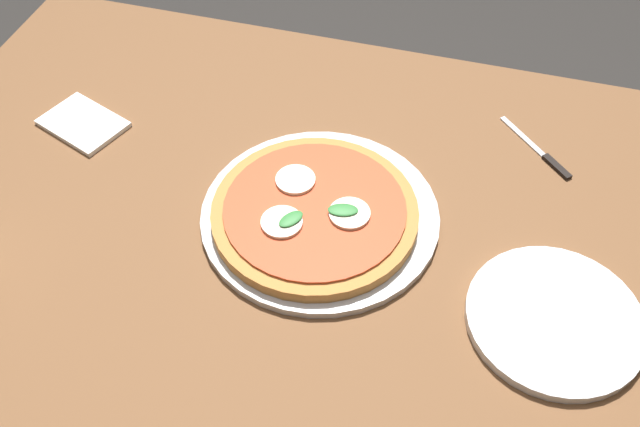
{
  "coord_description": "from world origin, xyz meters",
  "views": [
    {
      "loc": [
        0.24,
        -0.62,
        1.54
      ],
      "look_at": [
        0.06,
        0.01,
        0.78
      ],
      "focal_mm": 39.6,
      "sensor_mm": 36.0,
      "label": 1
    }
  ],
  "objects_px": {
    "serving_tray": "(320,215)",
    "dining_table": "(280,264)",
    "pizza": "(314,213)",
    "knife": "(543,155)",
    "plate_white": "(555,319)",
    "napkin": "(83,123)"
  },
  "relations": [
    {
      "from": "serving_tray",
      "to": "napkin",
      "type": "distance_m",
      "value": 0.43
    },
    {
      "from": "napkin",
      "to": "plate_white",
      "type": "bearing_deg",
      "value": -12.82
    },
    {
      "from": "dining_table",
      "to": "napkin",
      "type": "height_order",
      "value": "napkin"
    },
    {
      "from": "pizza",
      "to": "napkin",
      "type": "bearing_deg",
      "value": 166.71
    },
    {
      "from": "serving_tray",
      "to": "pizza",
      "type": "distance_m",
      "value": 0.02
    },
    {
      "from": "dining_table",
      "to": "knife",
      "type": "bearing_deg",
      "value": 32.34
    },
    {
      "from": "dining_table",
      "to": "pizza",
      "type": "distance_m",
      "value": 0.15
    },
    {
      "from": "serving_tray",
      "to": "plate_white",
      "type": "bearing_deg",
      "value": -14.54
    },
    {
      "from": "serving_tray",
      "to": "knife",
      "type": "xyz_separation_m",
      "value": [
        0.3,
        0.22,
        -0.0
      ]
    },
    {
      "from": "napkin",
      "to": "serving_tray",
      "type": "bearing_deg",
      "value": -11.45
    },
    {
      "from": "plate_white",
      "to": "knife",
      "type": "height_order",
      "value": "plate_white"
    },
    {
      "from": "serving_tray",
      "to": "pizza",
      "type": "xyz_separation_m",
      "value": [
        -0.0,
        -0.01,
        0.02
      ]
    },
    {
      "from": "dining_table",
      "to": "knife",
      "type": "distance_m",
      "value": 0.44
    },
    {
      "from": "serving_tray",
      "to": "dining_table",
      "type": "bearing_deg",
      "value": -170.13
    },
    {
      "from": "pizza",
      "to": "plate_white",
      "type": "xyz_separation_m",
      "value": [
        0.34,
        -0.07,
        -0.02
      ]
    },
    {
      "from": "serving_tray",
      "to": "napkin",
      "type": "bearing_deg",
      "value": 168.55
    },
    {
      "from": "pizza",
      "to": "knife",
      "type": "relative_size",
      "value": 2.43
    },
    {
      "from": "dining_table",
      "to": "pizza",
      "type": "bearing_deg",
      "value": -2.33
    },
    {
      "from": "pizza",
      "to": "napkin",
      "type": "distance_m",
      "value": 0.43
    },
    {
      "from": "dining_table",
      "to": "napkin",
      "type": "relative_size",
      "value": 9.33
    },
    {
      "from": "pizza",
      "to": "plate_white",
      "type": "distance_m",
      "value": 0.35
    },
    {
      "from": "napkin",
      "to": "knife",
      "type": "height_order",
      "value": "napkin"
    }
  ]
}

